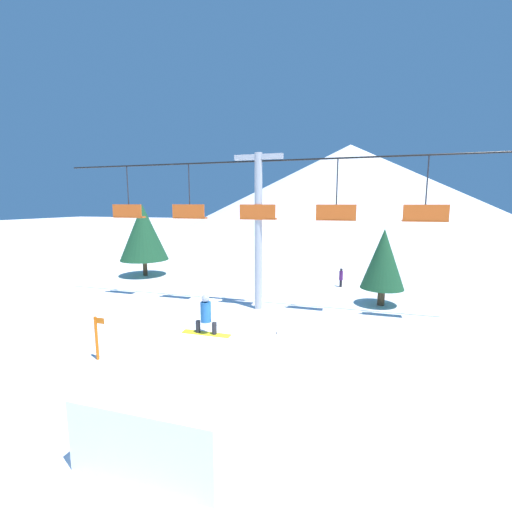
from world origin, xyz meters
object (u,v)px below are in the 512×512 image
(snow_ramp, at_px, (195,387))
(trail_marker, at_px, (97,337))
(pine_tree_near, at_px, (383,259))
(distant_skier, at_px, (341,277))
(snowboarder, at_px, (206,315))

(snow_ramp, bearing_deg, trail_marker, 157.95)
(pine_tree_near, xyz_separation_m, distant_skier, (-2.25, 3.53, -1.81))
(pine_tree_near, bearing_deg, trail_marker, -135.35)
(pine_tree_near, bearing_deg, distant_skier, 122.43)
(snowboarder, bearing_deg, snow_ramp, -75.86)
(snow_ramp, bearing_deg, snowboarder, 104.14)
(snowboarder, relative_size, pine_tree_near, 0.37)
(snowboarder, bearing_deg, trail_marker, 176.10)
(snowboarder, height_order, distant_skier, snowboarder)
(snow_ramp, relative_size, distant_skier, 3.88)
(distant_skier, bearing_deg, snow_ramp, -100.73)
(snowboarder, relative_size, trail_marker, 0.97)
(snowboarder, distance_m, distant_skier, 13.89)
(snow_ramp, height_order, distant_skier, snow_ramp)
(snow_ramp, distance_m, distant_skier, 15.29)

